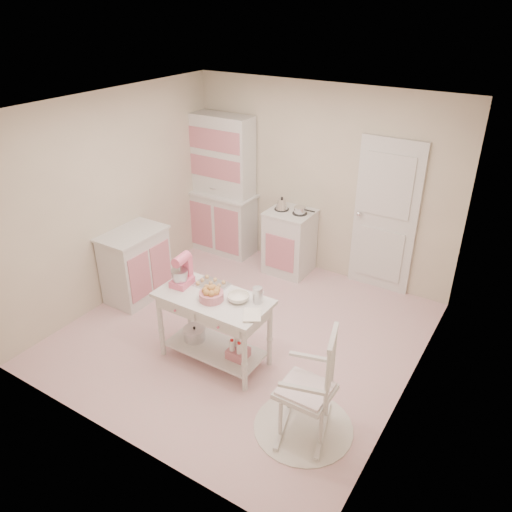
% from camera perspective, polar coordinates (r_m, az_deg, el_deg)
% --- Properties ---
extents(room_shell, '(3.84, 3.84, 2.62)m').
position_cam_1_polar(room_shell, '(5.15, -1.64, 6.11)').
color(room_shell, pink).
rests_on(room_shell, ground).
extents(door, '(0.82, 0.05, 2.04)m').
position_cam_1_polar(door, '(6.59, 14.55, 4.32)').
color(door, silver).
rests_on(door, ground).
extents(hutch, '(1.06, 0.50, 2.08)m').
position_cam_1_polar(hutch, '(7.43, -4.04, 8.00)').
color(hutch, silver).
rests_on(hutch, ground).
extents(stove, '(0.62, 0.57, 0.92)m').
position_cam_1_polar(stove, '(7.03, 3.85, 1.66)').
color(stove, silver).
rests_on(stove, ground).
extents(base_cabinet, '(0.54, 0.84, 0.92)m').
position_cam_1_polar(base_cabinet, '(6.59, -13.58, -0.99)').
color(base_cabinet, silver).
rests_on(base_cabinet, ground).
extents(lace_rug, '(0.92, 0.92, 0.01)m').
position_cam_1_polar(lace_rug, '(4.89, 5.42, -18.88)').
color(lace_rug, white).
rests_on(lace_rug, ground).
extents(rocking_chair, '(0.66, 0.82, 1.10)m').
position_cam_1_polar(rocking_chair, '(4.51, 5.73, -14.13)').
color(rocking_chair, silver).
rests_on(rocking_chair, ground).
extents(work_table, '(1.20, 0.60, 0.80)m').
position_cam_1_polar(work_table, '(5.36, -4.78, -8.29)').
color(work_table, silver).
rests_on(work_table, ground).
extents(stand_mixer, '(0.23, 0.30, 0.34)m').
position_cam_1_polar(stand_mixer, '(5.30, -8.55, -1.70)').
color(stand_mixer, '#EA6386').
rests_on(stand_mixer, work_table).
extents(cookie_tray, '(0.34, 0.24, 0.02)m').
position_cam_1_polar(cookie_tray, '(5.33, -5.10, -3.27)').
color(cookie_tray, silver).
rests_on(cookie_tray, work_table).
extents(bread_basket, '(0.25, 0.25, 0.09)m').
position_cam_1_polar(bread_basket, '(5.07, -5.13, -4.58)').
color(bread_basket, '#C97382').
rests_on(bread_basket, work_table).
extents(mixing_bowl, '(0.22, 0.22, 0.07)m').
position_cam_1_polar(mixing_bowl, '(5.04, -2.04, -4.79)').
color(mixing_bowl, white).
rests_on(mixing_bowl, work_table).
extents(metal_pitcher, '(0.10, 0.10, 0.17)m').
position_cam_1_polar(metal_pitcher, '(4.99, 0.18, -4.49)').
color(metal_pitcher, silver).
rests_on(metal_pitcher, work_table).
extents(recipe_book, '(0.26, 0.28, 0.02)m').
position_cam_1_polar(recipe_book, '(4.83, -1.49, -6.77)').
color(recipe_book, white).
rests_on(recipe_book, work_table).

